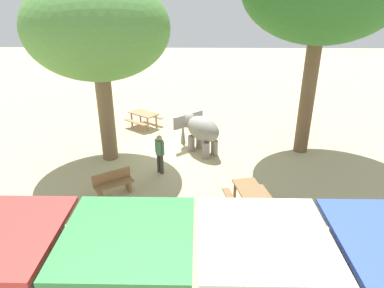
{
  "coord_description": "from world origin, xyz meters",
  "views": [
    {
      "loc": [
        -0.71,
        14.42,
        6.75
      ],
      "look_at": [
        -0.46,
        1.17,
        0.8
      ],
      "focal_mm": 32.41,
      "sensor_mm": 36.0,
      "label": 1
    }
  ],
  "objects": [
    {
      "name": "wooden_bench",
      "position": [
        2.29,
        3.85,
        0.47
      ],
      "size": [
        1.38,
        1.13,
        0.88
      ],
      "rotation": [
        0.0,
        0.0,
        0.61
      ],
      "color": "olive",
      "rests_on": "ground_plane"
    },
    {
      "name": "picnic_table_far",
      "position": [
        -2.43,
        4.71,
        0.59
      ],
      "size": [
        1.76,
        1.78,
        0.78
      ],
      "rotation": [
        0.0,
        0.0,
        1.78
      ],
      "color": "olive",
      "rests_on": "ground_plane"
    },
    {
      "name": "shade_tree_secondary",
      "position": [
        3.1,
        0.9,
        5.35
      ],
      "size": [
        5.51,
        5.05,
        7.35
      ],
      "color": "brown",
      "rests_on": "ground_plane"
    },
    {
      "name": "picnic_table_near",
      "position": [
        2.17,
        -2.83,
        0.59
      ],
      "size": [
        2.09,
        2.08,
        0.78
      ],
      "rotation": [
        0.0,
        0.0,
        2.5
      ],
      "color": "#9E7A51",
      "rests_on": "ground_plane"
    },
    {
      "name": "market_stall_green",
      "position": [
        0.61,
        9.15,
        1.14
      ],
      "size": [
        2.5,
        2.5,
        2.52
      ],
      "color": "#59514C",
      "rests_on": "ground_plane"
    },
    {
      "name": "elephant",
      "position": [
        -0.76,
        0.14,
        1.08
      ],
      "size": [
        2.25,
        2.31,
        1.7
      ],
      "rotation": [
        0.0,
        0.0,
        5.43
      ],
      "color": "gray",
      "rests_on": "ground_plane"
    },
    {
      "name": "market_stall_red",
      "position": [
        3.21,
        9.15,
        1.14
      ],
      "size": [
        2.5,
        2.5,
        2.52
      ],
      "color": "#59514C",
      "rests_on": "ground_plane"
    },
    {
      "name": "person_handler",
      "position": [
        0.78,
        2.21,
        0.95
      ],
      "size": [
        0.4,
        0.37,
        1.62
      ],
      "rotation": [
        0.0,
        0.0,
        -2.31
      ],
      "color": "#3F3833",
      "rests_on": "ground_plane"
    },
    {
      "name": "ground_plane",
      "position": [
        0.0,
        0.0,
        0.0
      ],
      "size": [
        60.0,
        60.0,
        0.0
      ],
      "primitive_type": "plane",
      "color": "tan"
    }
  ]
}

